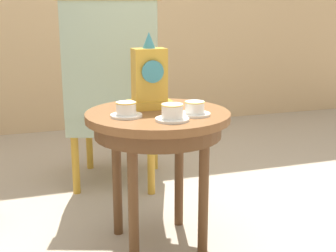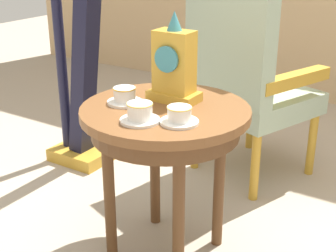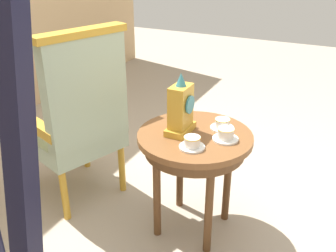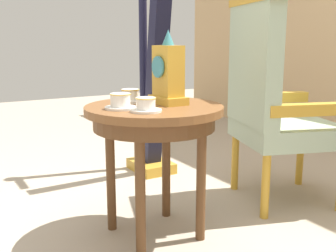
{
  "view_description": "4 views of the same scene",
  "coord_description": "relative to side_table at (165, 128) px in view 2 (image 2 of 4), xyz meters",
  "views": [
    {
      "loc": [
        -0.66,
        -1.89,
        1.06
      ],
      "look_at": [
        -0.01,
        0.07,
        0.53
      ],
      "focal_mm": 49.37,
      "sensor_mm": 36.0,
      "label": 1
    },
    {
      "loc": [
        0.82,
        -1.43,
        1.22
      ],
      "look_at": [
        -0.12,
        0.03,
        0.52
      ],
      "focal_mm": 51.92,
      "sensor_mm": 36.0,
      "label": 2
    },
    {
      "loc": [
        -1.82,
        -0.72,
        1.56
      ],
      "look_at": [
        -0.12,
        0.12,
        0.66
      ],
      "focal_mm": 41.26,
      "sensor_mm": 36.0,
      "label": 3
    },
    {
      "loc": [
        1.51,
        -0.92,
        0.91
      ],
      "look_at": [
        -0.12,
        0.06,
        0.52
      ],
      "focal_mm": 43.92,
      "sensor_mm": 36.0,
      "label": 4
    }
  ],
  "objects": [
    {
      "name": "teacup_center",
      "position": [
        0.13,
        -0.11,
        0.11
      ],
      "size": [
        0.13,
        0.13,
        0.06
      ],
      "color": "white",
      "rests_on": "side_table"
    },
    {
      "name": "mantel_clock",
      "position": [
        -0.01,
        0.08,
        0.22
      ],
      "size": [
        0.19,
        0.11,
        0.34
      ],
      "color": "gold",
      "rests_on": "side_table"
    },
    {
      "name": "teacup_right",
      "position": [
        0.01,
        -0.17,
        0.11
      ],
      "size": [
        0.14,
        0.14,
        0.07
      ],
      "color": "white",
      "rests_on": "side_table"
    },
    {
      "name": "side_table",
      "position": [
        0.0,
        0.0,
        0.0
      ],
      "size": [
        0.63,
        0.63,
        0.62
      ],
      "color": "brown",
      "rests_on": "ground"
    },
    {
      "name": "teacup_left",
      "position": [
        -0.15,
        -0.05,
        0.11
      ],
      "size": [
        0.13,
        0.13,
        0.06
      ],
      "color": "white",
      "rests_on": "side_table"
    },
    {
      "name": "armchair",
      "position": [
        -0.03,
        0.76,
        0.05
      ],
      "size": [
        0.69,
        0.68,
        1.14
      ],
      "color": "#9EB299",
      "rests_on": "ground"
    },
    {
      "name": "harp",
      "position": [
        -0.84,
        0.46,
        0.16
      ],
      "size": [
        0.4,
        0.24,
        1.74
      ],
      "color": "gold",
      "rests_on": "ground"
    }
  ]
}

